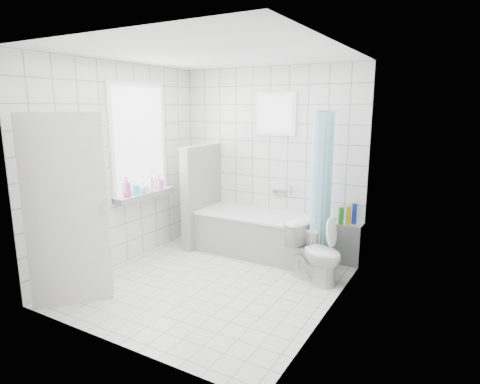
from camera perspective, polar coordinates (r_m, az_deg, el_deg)
The scene contains 19 objects.
ground at distance 4.92m, azimuth -3.78°, elevation -12.61°, with size 3.00×3.00×0.00m, color white.
ceiling at distance 4.50m, azimuth -4.26°, elevation 19.04°, with size 3.00×3.00×0.00m, color white.
wall_back at distance 5.83m, azimuth 4.22°, elevation 4.63°, with size 2.80×0.02×2.60m, color white.
wall_front at distance 3.41m, azimuth -18.10°, elevation -1.24°, with size 2.80×0.02×2.60m, color white.
wall_left at distance 5.43m, azimuth -16.42°, elevation 3.62°, with size 0.02×3.00×2.60m, color white.
wall_right at distance 3.94m, azimuth 13.19°, elevation 0.77°, with size 0.02×3.00×2.60m, color white.
window_left at distance 5.58m, azimuth -14.06°, elevation 7.07°, with size 0.01×0.90×1.40m, color white.
window_back at distance 5.70m, azimuth 5.05°, elevation 11.00°, with size 0.50×0.01×0.50m, color white.
window_sill at distance 5.65m, azimuth -13.35°, elevation -0.43°, with size 0.18×1.02×0.08m, color white.
door at distance 4.43m, azimuth -23.42°, elevation -2.67°, with size 0.04×0.80×2.00m, color silver.
bathtub at distance 5.68m, azimuth 3.20°, elevation -6.00°, with size 1.85×0.77×0.58m.
partition_wall at distance 6.01m, azimuth -5.43°, elevation -0.49°, with size 0.15×0.85×1.50m, color white.
tiled_ledge at distance 5.55m, azimuth 14.89°, elevation -7.03°, with size 0.40×0.24×0.55m, color white.
toilet at distance 4.91m, azimuth 10.69°, elevation -8.47°, with size 0.39×0.68×0.69m, color white.
curtain_rod at distance 5.05m, azimuth 12.28°, elevation 11.22°, with size 0.02×0.02×0.80m, color silver.
shower_curtain at distance 5.02m, azimuth 11.37°, elevation 0.91°, with size 0.14×0.48×1.78m, color #55DBFB, non-canonical shape.
tub_faucet at distance 5.79m, azimuth 5.64°, elevation 0.03°, with size 0.18×0.06×0.06m, color silver.
sill_bottles at distance 5.58m, azimuth -13.70°, elevation 0.99°, with size 0.18×0.74×0.27m.
ledge_bottles at distance 5.39m, azimuth 15.15°, elevation -3.16°, with size 0.21×0.17×0.27m.
Camera 1 is at (2.49, -3.72, 2.05)m, focal length 30.00 mm.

